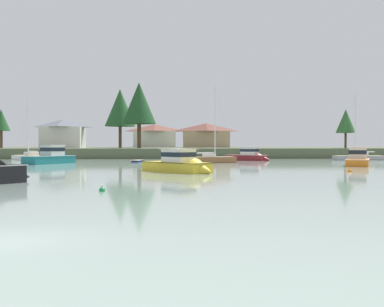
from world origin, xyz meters
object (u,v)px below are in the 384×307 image
Objects in this scene: cruiser_teal at (54,159)px; cruiser_orange at (358,161)px; mooring_buoy_orange at (350,171)px; sailboat_grey at (359,159)px; dinghy_navy at (138,161)px; sailboat_wood at (211,161)px; mooring_buoy_green at (102,190)px; cruiser_yellow at (182,167)px; sailboat_white at (30,159)px; cruiser_maroon at (250,157)px.

cruiser_orange reaches higher than cruiser_teal.
mooring_buoy_orange is at bearing -32.21° from cruiser_teal.
mooring_buoy_orange is at bearing -115.31° from sailboat_grey.
cruiser_teal is at bearing -159.75° from dinghy_navy.
sailboat_grey is at bearing 21.32° from sailboat_wood.
mooring_buoy_green is (12.41, -40.36, -0.54)m from cruiser_teal.
mooring_buoy_green is 29.20m from mooring_buoy_orange.
cruiser_yellow is (-33.14, -33.40, 0.27)m from sailboat_grey.
cruiser_yellow is 43.73m from sailboat_white.
cruiser_orange is 27.53m from cruiser_yellow.
sailboat_white is at bearing 156.90° from sailboat_wood.
mooring_buoy_green is (-38.72, -51.58, -0.19)m from sailboat_grey.
sailboat_white is at bearing 175.33° from cruiser_maroon.
sailboat_wood is 12.71m from cruiser_maroon.
sailboat_grey is 39.72m from dinghy_navy.
cruiser_yellow reaches higher than mooring_buoy_green.
sailboat_white is (-49.42, 22.30, -0.27)m from cruiser_orange.
cruiser_orange is 1.08× the size of cruiser_maroon.
cruiser_yellow is 35.09m from cruiser_maroon.
cruiser_orange is at bearing 63.20° from mooring_buoy_orange.
dinghy_navy is at bearing -170.16° from sailboat_grey.
cruiser_maroon reaches higher than mooring_buoy_orange.
cruiser_teal is 43.00m from cruiser_orange.
dinghy_navy is 7.35× the size of mooring_buoy_green.
dinghy_navy is at bearing 90.52° from mooring_buoy_green.
cruiser_yellow is at bearing -103.33° from sailboat_wood.
sailboat_white reaches higher than cruiser_yellow.
cruiser_orange reaches higher than mooring_buoy_orange.
cruiser_orange is 19.91× the size of mooring_buoy_green.
cruiser_teal is 41.74m from mooring_buoy_orange.
cruiser_maroon is 54.06m from mooring_buoy_green.
dinghy_navy is 0.25× the size of sailboat_wood.
cruiser_maroon is (13.27, 32.48, 0.03)m from cruiser_yellow.
mooring_buoy_green is 0.92× the size of mooring_buoy_orange.
sailboat_white is 28.82× the size of mooring_buoy_green.
sailboat_grey is 1.41× the size of cruiser_yellow.
sailboat_wood is 28.86× the size of mooring_buoy_green.
sailboat_white is (-19.35, 9.02, 0.15)m from dinghy_navy.
cruiser_yellow is 18.71× the size of mooring_buoy_orange.
mooring_buoy_green is at bearing -110.41° from cruiser_maroon.
sailboat_grey is at bearing 65.71° from cruiser_orange.
dinghy_navy is (-30.08, 13.28, -0.41)m from cruiser_orange.
cruiser_yellow is 0.71× the size of sailboat_white.
sailboat_grey reaches higher than cruiser_orange.
sailboat_white is at bearing 125.42° from cruiser_yellow.
cruiser_maroon is (31.27, 10.30, -0.05)m from cruiser_teal.
mooring_buoy_orange is (42.66, -35.70, -0.19)m from sailboat_white.
cruiser_yellow is at bearing -77.31° from dinghy_navy.
cruiser_yellow is at bearing 72.93° from mooring_buoy_green.
mooring_buoy_orange is at bearing 38.35° from mooring_buoy_green.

